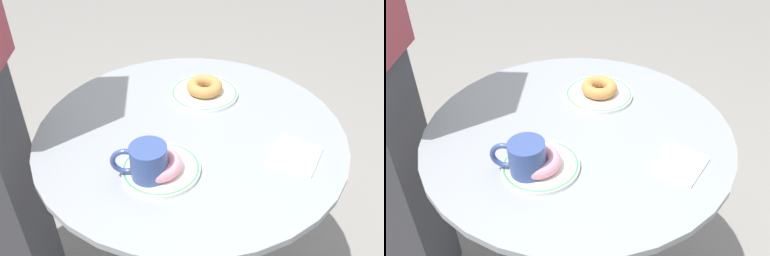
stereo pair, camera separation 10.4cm
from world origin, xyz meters
TOP-DOWN VIEW (x-y plane):
  - cafe_table at (0.00, 0.00)m, footprint 0.80×0.80m
  - plate_left at (-0.17, -0.01)m, footprint 0.18×0.18m
  - plate_right at (0.17, 0.04)m, footprint 0.19×0.19m
  - donut_pink_frosted at (-0.18, -0.01)m, footprint 0.15×0.15m
  - donut_old_fashioned at (0.17, 0.04)m, footprint 0.14×0.14m
  - paper_napkin at (0.02, -0.27)m, footprint 0.12×0.11m
  - coffee_mug at (-0.20, 0.01)m, footprint 0.09×0.12m

SIDE VIEW (x-z plane):
  - cafe_table at x=0.00m, z-range 0.13..0.83m
  - paper_napkin at x=0.02m, z-range 0.70..0.71m
  - plate_left at x=-0.17m, z-range 0.70..0.72m
  - plate_right at x=0.17m, z-range 0.70..0.72m
  - donut_pink_frosted at x=-0.18m, z-range 0.72..0.75m
  - donut_old_fashioned at x=0.17m, z-range 0.72..0.75m
  - coffee_mug at x=-0.20m, z-range 0.70..0.79m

